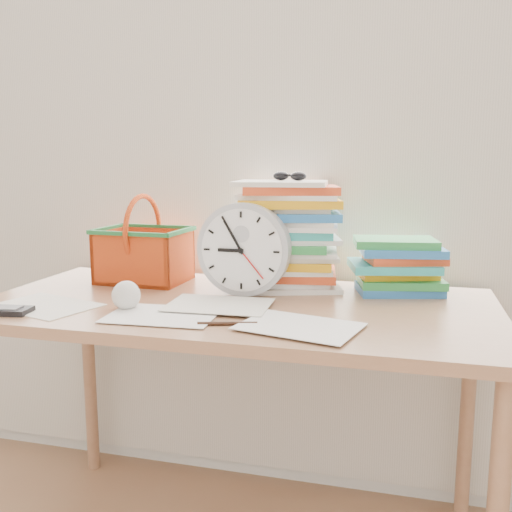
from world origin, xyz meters
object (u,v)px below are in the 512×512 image
(clock, at_px, (244,249))
(calculator, at_px, (2,311))
(basket, at_px, (143,239))
(paper_stack, at_px, (286,234))
(desk, at_px, (236,328))
(book_stack, at_px, (398,266))

(clock, relative_size, calculator, 1.87)
(basket, bearing_deg, calculator, -109.32)
(paper_stack, height_order, basket, paper_stack)
(desk, bearing_deg, calculator, -153.89)
(paper_stack, relative_size, clock, 1.22)
(paper_stack, height_order, calculator, paper_stack)
(clock, xyz_separation_m, calculator, (-0.54, -0.35, -0.13))
(desk, relative_size, basket, 5.11)
(clock, distance_m, basket, 0.37)
(book_stack, bearing_deg, basket, -176.42)
(basket, height_order, calculator, basket)
(paper_stack, xyz_separation_m, clock, (-0.09, -0.14, -0.03))
(calculator, bearing_deg, desk, 18.08)
(clock, bearing_deg, paper_stack, 56.91)
(clock, xyz_separation_m, basket, (-0.36, 0.10, 0.00))
(desk, distance_m, book_stack, 0.51)
(paper_stack, distance_m, book_stack, 0.34)
(desk, relative_size, paper_stack, 4.30)
(paper_stack, bearing_deg, calculator, -141.92)
(clock, height_order, basket, basket)
(basket, distance_m, calculator, 0.50)
(book_stack, height_order, basket, basket)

